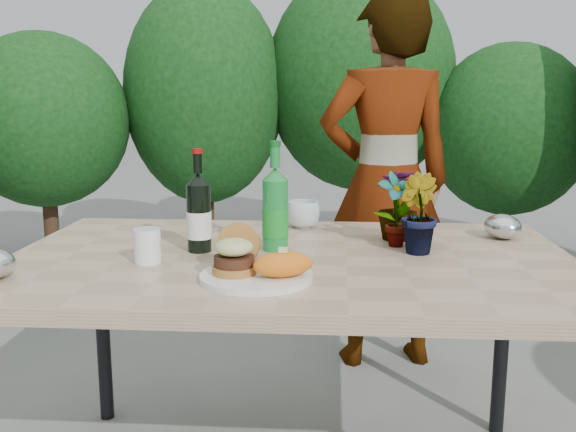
# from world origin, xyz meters

# --- Properties ---
(patio_table) EXTENTS (1.60, 1.00, 0.75)m
(patio_table) POSITION_xyz_m (0.00, 0.00, 0.69)
(patio_table) COLOR tan
(patio_table) RESTS_ON ground
(shrub_hedge) EXTENTS (6.94, 5.17, 2.13)m
(shrub_hedge) POSITION_xyz_m (0.17, 1.46, 1.14)
(shrub_hedge) COLOR #382316
(shrub_hedge) RESTS_ON ground
(dinner_plate) EXTENTS (0.28, 0.28, 0.01)m
(dinner_plate) POSITION_xyz_m (-0.07, -0.24, 0.76)
(dinner_plate) COLOR white
(dinner_plate) RESTS_ON patio_table
(burger_stack) EXTENTS (0.11, 0.16, 0.11)m
(burger_stack) POSITION_xyz_m (-0.12, -0.23, 0.81)
(burger_stack) COLOR #B7722D
(burger_stack) RESTS_ON dinner_plate
(sweet_potato) EXTENTS (0.17, 0.12, 0.06)m
(sweet_potato) POSITION_xyz_m (0.00, -0.26, 0.80)
(sweet_potato) COLOR orange
(sweet_potato) RESTS_ON dinner_plate
(grilled_veg) EXTENTS (0.08, 0.05, 0.03)m
(grilled_veg) POSITION_xyz_m (-0.05, -0.15, 0.78)
(grilled_veg) COLOR olive
(grilled_veg) RESTS_ON dinner_plate
(wine_bottle) EXTENTS (0.07, 0.07, 0.30)m
(wine_bottle) POSITION_xyz_m (-0.27, 0.03, 0.86)
(wine_bottle) COLOR black
(wine_bottle) RESTS_ON patio_table
(sparkling_water) EXTENTS (0.08, 0.08, 0.32)m
(sparkling_water) POSITION_xyz_m (-0.05, 0.07, 0.87)
(sparkling_water) COLOR #177F2E
(sparkling_water) RESTS_ON patio_table
(plastic_cup) EXTENTS (0.07, 0.07, 0.09)m
(plastic_cup) POSITION_xyz_m (-0.38, -0.11, 0.80)
(plastic_cup) COLOR white
(plastic_cup) RESTS_ON patio_table
(seedling_left) EXTENTS (0.14, 0.13, 0.22)m
(seedling_left) POSITION_xyz_m (0.31, 0.13, 0.86)
(seedling_left) COLOR #2D5C1F
(seedling_left) RESTS_ON patio_table
(seedling_mid) EXTENTS (0.15, 0.16, 0.23)m
(seedling_mid) POSITION_xyz_m (0.36, 0.07, 0.86)
(seedling_mid) COLOR #1F541D
(seedling_mid) RESTS_ON patio_table
(seedling_right) EXTENTS (0.15, 0.15, 0.22)m
(seedling_right) POSITION_xyz_m (0.32, 0.23, 0.86)
(seedling_right) COLOR #25501B
(seedling_right) RESTS_ON patio_table
(blue_bowl) EXTENTS (0.15, 0.15, 0.09)m
(blue_bowl) POSITION_xyz_m (0.02, 0.39, 0.80)
(blue_bowl) COLOR silver
(blue_bowl) RESTS_ON patio_table
(foil_packet_right) EXTENTS (0.15, 0.16, 0.08)m
(foil_packet_right) POSITION_xyz_m (0.66, 0.27, 0.79)
(foil_packet_right) COLOR silver
(foil_packet_right) RESTS_ON patio_table
(person) EXTENTS (0.66, 0.50, 1.63)m
(person) POSITION_xyz_m (0.35, 1.03, 0.82)
(person) COLOR #8B6545
(person) RESTS_ON ground
(terracotta_pot) EXTENTS (0.17, 0.17, 0.14)m
(terracotta_pot) POSITION_xyz_m (-1.68, 1.72, 0.07)
(terracotta_pot) COLOR #B6552E
(terracotta_pot) RESTS_ON ground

